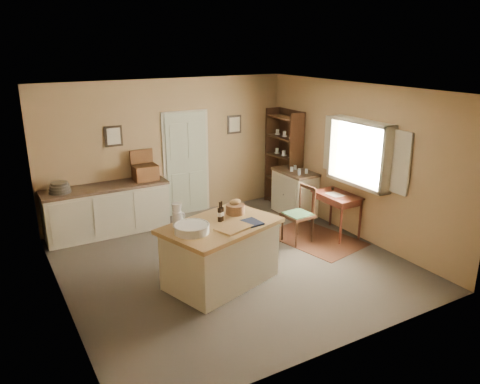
% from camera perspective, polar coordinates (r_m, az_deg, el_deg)
% --- Properties ---
extents(ground, '(5.00, 5.00, 0.00)m').
position_cam_1_polar(ground, '(7.50, -1.07, -8.65)').
color(ground, brown).
rests_on(ground, ground).
extents(wall_back, '(5.00, 0.10, 2.70)m').
position_cam_1_polar(wall_back, '(9.20, -8.69, 5.13)').
color(wall_back, olive).
rests_on(wall_back, ground).
extents(wall_front, '(5.00, 0.10, 2.70)m').
position_cam_1_polar(wall_front, '(5.08, 12.66, -5.76)').
color(wall_front, olive).
rests_on(wall_front, ground).
extents(wall_left, '(0.10, 5.00, 2.70)m').
position_cam_1_polar(wall_left, '(6.26, -21.64, -2.08)').
color(wall_left, olive).
rests_on(wall_left, ground).
extents(wall_right, '(0.10, 5.00, 2.70)m').
position_cam_1_polar(wall_right, '(8.45, 13.93, 3.66)').
color(wall_right, olive).
rests_on(wall_right, ground).
extents(ceiling, '(5.00, 5.00, 0.00)m').
position_cam_1_polar(ceiling, '(6.74, -1.20, 12.35)').
color(ceiling, silver).
rests_on(ceiling, wall_back).
extents(door, '(0.97, 0.06, 2.11)m').
position_cam_1_polar(door, '(9.37, -6.54, 3.59)').
color(door, '#AAB092').
rests_on(door, ground).
extents(framed_prints, '(2.82, 0.02, 0.38)m').
position_cam_1_polar(framed_prints, '(9.18, -7.58, 7.51)').
color(framed_prints, black).
rests_on(framed_prints, ground).
extents(window, '(0.25, 1.99, 1.12)m').
position_cam_1_polar(window, '(8.21, 14.60, 4.64)').
color(window, '#C1B69C').
rests_on(window, ground).
extents(work_island, '(1.85, 1.48, 1.20)m').
position_cam_1_polar(work_island, '(6.75, -2.43, -7.27)').
color(work_island, '#C1B69C').
rests_on(work_island, ground).
extents(sideboard, '(2.20, 0.63, 1.18)m').
position_cam_1_polar(sideboard, '(8.78, -15.85, -1.89)').
color(sideboard, '#C1B69C').
rests_on(sideboard, ground).
extents(rug, '(1.40, 1.79, 0.01)m').
position_cam_1_polar(rug, '(8.46, 9.12, -5.65)').
color(rug, '#442114').
rests_on(rug, ground).
extents(writing_desk, '(0.52, 0.85, 0.82)m').
position_cam_1_polar(writing_desk, '(8.50, 11.71, -0.90)').
color(writing_desk, '#39160F').
rests_on(writing_desk, ground).
extents(desk_chair, '(0.49, 0.49, 0.97)m').
position_cam_1_polar(desk_chair, '(8.14, 7.05, -2.85)').
color(desk_chair, '#311B10').
rests_on(desk_chair, ground).
extents(right_cabinet, '(0.54, 0.96, 0.99)m').
position_cam_1_polar(right_cabinet, '(9.48, 6.67, 0.01)').
color(right_cabinet, '#C1B69C').
rests_on(right_cabinet, ground).
extents(shelving_unit, '(0.34, 0.91, 2.03)m').
position_cam_1_polar(shelving_unit, '(9.86, 5.55, 4.08)').
color(shelving_unit, '#311B10').
rests_on(shelving_unit, ground).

